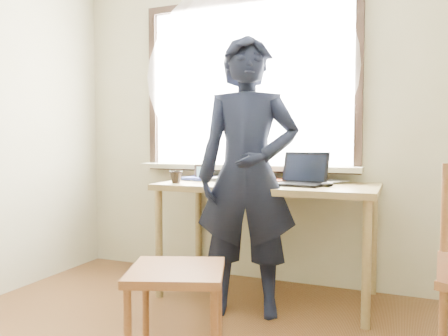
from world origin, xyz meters
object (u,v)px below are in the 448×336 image
at_px(desk, 268,195).
at_px(work_chair, 177,282).
at_px(mug_white, 249,175).
at_px(laptop, 302,177).
at_px(person, 248,176).
at_px(mug_dark, 176,177).

height_order(desk, work_chair, desk).
relative_size(desk, mug_white, 13.61).
height_order(laptop, person, person).
bearing_deg(laptop, desk, 172.87).
relative_size(mug_white, work_chair, 0.19).
bearing_deg(laptop, person, -131.85).
xyz_separation_m(desk, work_chair, (-0.15, -1.11, -0.34)).
xyz_separation_m(desk, person, (-0.03, -0.35, 0.16)).
distance_m(mug_white, mug_dark, 0.58).
xyz_separation_m(mug_white, mug_dark, (-0.43, -0.39, -0.00)).
bearing_deg(desk, mug_white, 144.16).
bearing_deg(mug_white, desk, -35.84).
xyz_separation_m(desk, laptop, (0.26, -0.03, 0.14)).
xyz_separation_m(laptop, person, (-0.29, -0.32, 0.02)).
bearing_deg(mug_dark, person, -10.26).
bearing_deg(mug_white, person, -71.94).
xyz_separation_m(desk, mug_white, (-0.19, 0.14, 0.13)).
bearing_deg(work_chair, mug_white, 91.78).
bearing_deg(desk, laptop, -7.13).
bearing_deg(mug_dark, desk, 21.59).
xyz_separation_m(laptop, mug_white, (-0.45, 0.17, -0.01)).
height_order(laptop, mug_white, laptop).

